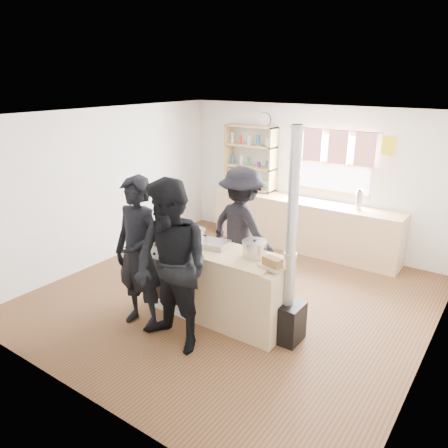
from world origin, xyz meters
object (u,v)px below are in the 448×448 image
(skillet_greens, at_px, (166,242))
(stockpot_counter, at_px, (255,249))
(flue_heater, at_px, (289,290))
(person_far, at_px, (242,229))
(stockpot_stove, at_px, (197,235))
(person_near_right, at_px, (172,268))
(person_near_left, at_px, (139,254))
(cooking_island, at_px, (219,284))
(thermos, at_px, (359,200))
(bread_board, at_px, (272,263))
(roast_tray, at_px, (214,244))

(skillet_greens, bearing_deg, stockpot_counter, 14.57)
(flue_heater, bearing_deg, person_far, 144.05)
(stockpot_stove, relative_size, person_near_right, 0.12)
(stockpot_stove, distance_m, person_near_left, 0.81)
(cooking_island, distance_m, person_near_left, 1.08)
(flue_heater, distance_m, person_near_right, 1.35)
(person_near_right, bearing_deg, person_far, 102.25)
(thermos, xyz_separation_m, person_far, (-1.03, -1.87, -0.16))
(bread_board, bearing_deg, stockpot_stove, 172.74)
(cooking_island, relative_size, bread_board, 6.15)
(stockpot_stove, relative_size, bread_board, 0.73)
(roast_tray, relative_size, person_far, 0.22)
(thermos, height_order, person_far, person_far)
(bread_board, height_order, person_far, person_far)
(skillet_greens, relative_size, flue_heater, 0.12)
(skillet_greens, distance_m, person_near_right, 0.85)
(stockpot_stove, distance_m, person_far, 0.84)
(person_far, bearing_deg, person_near_right, 108.23)
(stockpot_stove, bearing_deg, person_near_left, -111.51)
(skillet_greens, height_order, stockpot_stove, stockpot_stove)
(roast_tray, relative_size, bread_board, 1.21)
(stockpot_stove, bearing_deg, thermos, 65.91)
(cooking_island, height_order, skillet_greens, skillet_greens)
(cooking_island, bearing_deg, person_far, 104.51)
(stockpot_stove, distance_m, person_near_right, 0.95)
(stockpot_stove, bearing_deg, stockpot_counter, 0.38)
(stockpot_counter, xyz_separation_m, person_near_right, (-0.52, -0.89, -0.05))
(stockpot_stove, xyz_separation_m, stockpot_counter, (0.86, 0.01, 0.01))
(thermos, height_order, flue_heater, flue_heater)
(roast_tray, height_order, stockpot_counter, stockpot_counter)
(cooking_island, relative_size, stockpot_counter, 6.69)
(stockpot_stove, height_order, person_near_right, person_near_right)
(stockpot_counter, xyz_separation_m, flue_heater, (0.49, -0.04, -0.37))
(person_near_left, bearing_deg, skillet_greens, 85.46)
(cooking_island, xyz_separation_m, person_near_left, (-0.70, -0.66, 0.48))
(skillet_greens, relative_size, person_near_left, 0.16)
(cooking_island, height_order, bread_board, bread_board)
(stockpot_counter, bearing_deg, flue_heater, -4.96)
(roast_tray, bearing_deg, cooking_island, -28.71)
(skillet_greens, xyz_separation_m, person_near_right, (0.62, -0.59, 0.02))
(stockpot_stove, bearing_deg, roast_tray, -3.33)
(skillet_greens, height_order, person_near_right, person_near_right)
(thermos, relative_size, stockpot_counter, 1.09)
(flue_heater, bearing_deg, bread_board, -143.86)
(stockpot_counter, height_order, person_near_left, person_near_left)
(roast_tray, relative_size, person_near_right, 0.20)
(cooking_island, distance_m, stockpot_counter, 0.73)
(thermos, xyz_separation_m, stockpot_stove, (-1.20, -2.69, -0.05))
(roast_tray, distance_m, flue_heater, 1.11)
(flue_heater, bearing_deg, cooking_island, -177.17)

